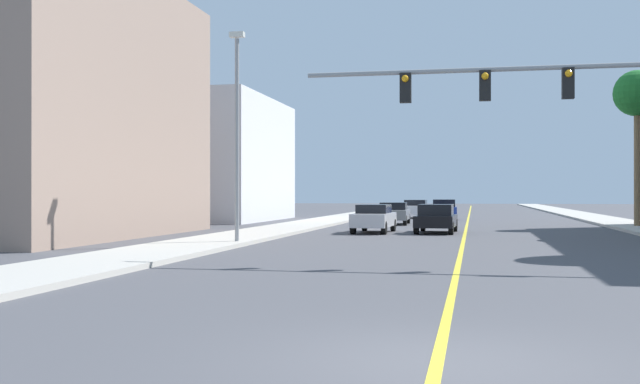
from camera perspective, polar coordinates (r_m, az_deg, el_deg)
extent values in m
plane|color=#47474C|center=(50.73, 11.25, -2.33)|extent=(192.00, 192.00, 0.00)
cube|color=#B2ADA3|center=(51.70, 0.56, -2.21)|extent=(3.36, 168.00, 0.15)
cube|color=#B2ADA3|center=(51.55, 21.98, -2.21)|extent=(3.36, 168.00, 0.15)
cube|color=yellow|center=(50.73, 11.25, -2.33)|extent=(0.16, 144.00, 0.01)
cube|color=gray|center=(37.48, -23.37, 5.94)|extent=(14.24, 16.94, 11.82)
cube|color=silver|center=(56.02, -10.71, 2.41)|extent=(14.10, 14.30, 8.86)
cylinder|color=gray|center=(21.50, 15.97, 9.14)|extent=(12.63, 0.14, 0.14)
cube|color=black|center=(21.52, 18.51, 7.92)|extent=(0.32, 0.24, 0.84)
sphere|color=orange|center=(21.42, 18.56, 8.63)|extent=(0.20, 0.20, 0.20)
cube|color=black|center=(21.37, 12.56, 7.97)|extent=(0.32, 0.24, 0.84)
sphere|color=orange|center=(21.27, 12.57, 8.69)|extent=(0.20, 0.20, 0.20)
cube|color=black|center=(21.46, 6.59, 7.94)|extent=(0.32, 0.24, 0.84)
sphere|color=orange|center=(21.36, 6.56, 8.65)|extent=(0.20, 0.20, 0.20)
cylinder|color=gray|center=(28.45, -6.40, 4.00)|extent=(0.16, 0.16, 7.71)
cube|color=beige|center=(29.02, -6.39, 11.92)|extent=(0.56, 0.28, 0.20)
cylinder|color=brown|center=(45.38, 23.17, 2.32)|extent=(0.33, 0.33, 7.47)
sphere|color=#1E6B28|center=(45.69, 23.17, 7.00)|extent=(2.60, 2.60, 2.60)
cone|color=#1E6B28|center=(46.11, 22.37, 6.68)|extent=(1.02, 0.98, 1.39)
cone|color=#1E6B28|center=(45.16, 22.42, 6.83)|extent=(0.99, 1.38, 1.40)
cube|color=black|center=(37.37, 8.93, -2.20)|extent=(2.00, 4.32, 0.56)
cube|color=black|center=(37.08, 8.89, -1.36)|extent=(1.69, 1.85, 0.55)
cylinder|color=black|center=(39.03, 7.92, -2.53)|extent=(0.24, 0.65, 0.64)
cylinder|color=black|center=(38.90, 10.34, -2.54)|extent=(0.24, 0.65, 0.64)
cylinder|color=black|center=(35.89, 7.41, -2.74)|extent=(0.24, 0.65, 0.64)
cylinder|color=black|center=(35.75, 10.03, -2.75)|extent=(0.24, 0.65, 0.64)
cube|color=white|center=(59.97, 7.38, -1.36)|extent=(2.00, 3.88, 0.69)
cube|color=black|center=(59.75, 7.36, -0.82)|extent=(1.72, 1.78, 0.45)
cylinder|color=black|center=(61.42, 6.72, -1.65)|extent=(0.24, 0.65, 0.64)
cylinder|color=black|center=(61.26, 8.30, -1.65)|extent=(0.24, 0.65, 0.64)
cylinder|color=black|center=(58.71, 6.42, -1.72)|extent=(0.24, 0.65, 0.64)
cylinder|color=black|center=(58.53, 8.08, -1.73)|extent=(0.24, 0.65, 0.64)
cube|color=#1E389E|center=(56.00, 9.51, -1.46)|extent=(1.97, 4.13, 0.66)
cube|color=black|center=(55.96, 9.51, -0.85)|extent=(1.67, 1.87, 0.54)
cylinder|color=black|center=(57.50, 8.70, -1.75)|extent=(0.24, 0.65, 0.64)
cylinder|color=black|center=(57.50, 10.32, -1.75)|extent=(0.24, 0.65, 0.64)
cylinder|color=black|center=(54.54, 8.65, -1.84)|extent=(0.24, 0.65, 0.64)
cylinder|color=black|center=(54.54, 10.36, -1.84)|extent=(0.24, 0.65, 0.64)
cube|color=#BCBCC1|center=(37.24, 4.16, -2.14)|extent=(1.83, 4.37, 0.66)
cube|color=black|center=(37.22, 4.16, -1.30)|extent=(1.56, 2.09, 0.43)
cylinder|color=black|center=(38.96, 3.44, -2.53)|extent=(0.24, 0.65, 0.64)
cylinder|color=black|center=(38.73, 5.65, -2.55)|extent=(0.24, 0.65, 0.64)
cylinder|color=black|center=(35.80, 2.55, -2.75)|extent=(0.24, 0.65, 0.64)
cylinder|color=black|center=(35.55, 4.95, -2.77)|extent=(0.24, 0.65, 0.64)
cube|color=slate|center=(47.39, 5.70, -1.73)|extent=(1.93, 4.46, 0.61)
cube|color=black|center=(47.17, 5.68, -1.09)|extent=(1.65, 1.92, 0.47)
cylinder|color=black|center=(49.13, 4.92, -2.03)|extent=(0.24, 0.65, 0.64)
cylinder|color=black|center=(49.00, 6.80, -2.04)|extent=(0.24, 0.65, 0.64)
cylinder|color=black|center=(45.82, 4.52, -2.17)|extent=(0.24, 0.65, 0.64)
cylinder|color=black|center=(45.69, 6.54, -2.18)|extent=(0.24, 0.65, 0.64)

